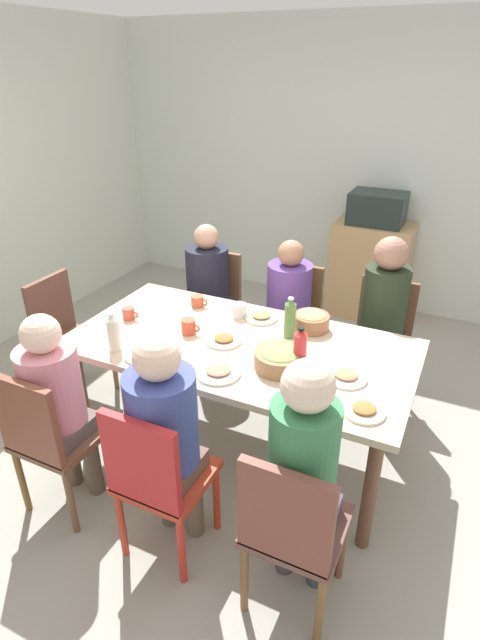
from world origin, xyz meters
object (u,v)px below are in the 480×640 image
object	(u,v)px
bottle_1	(300,350)
chair_4	(381,337)
cup_1	(189,327)
cup_2	(198,301)
person_5	(164,427)
cup_0	(129,313)
person_0	(207,284)
plate_2	(224,340)
plate_1	(218,372)
chair_3	(292,528)
bottle_0	(114,333)
person_4	(383,311)
dining_table	(240,354)
chair_0	(213,302)
bowl_0	(280,358)
chair_6	(65,331)
bottle_2	(290,319)
plate_4	(145,354)
chair_5	(157,476)
side_cabinet	(369,270)
chair_2	(48,435)
person_3	(303,470)
chair_1	(291,318)
plate_0	(346,376)
cup_3	(240,310)
person_2	(55,396)
person_1	(288,301)
microwave	(377,208)
plate_3	(261,317)
plate_5	(364,410)
bowl_1	(311,320)

from	to	relation	value
bottle_1	chair_4	bearing A→B (deg)	75.72
cup_1	cup_2	distance (m)	0.37
person_5	cup_0	world-z (taller)	person_5
person_0	plate_2	distance (m)	1.00
plate_1	cup_1	bearing A→B (deg)	139.11
chair_3	bottle_0	xyz separation A→B (m)	(-1.26, 0.52, 0.35)
person_4	cup_1	size ratio (longest dim) A/B	10.40
bottle_0	dining_table	bearing A→B (deg)	31.06
chair_0	chair_3	bearing A→B (deg)	-53.36
cup_0	bottle_1	world-z (taller)	bottle_1
bowl_0	cup_0	size ratio (longest dim) A/B	2.49
bowl_0	cup_2	world-z (taller)	bowl_0
chair_4	chair_6	distance (m)	2.21
dining_table	bottle_2	distance (m)	0.36
chair_4	plate_4	bearing A→B (deg)	-130.80
chair_5	side_cabinet	xyz separation A→B (m)	(0.28, 3.14, -0.06)
person_4	side_cabinet	world-z (taller)	person_4
chair_4	bowl_0	size ratio (longest dim) A/B	3.28
chair_2	dining_table	bearing A→B (deg)	53.36
dining_table	person_3	size ratio (longest dim) A/B	1.56
cup_1	chair_1	bearing A→B (deg)	70.34
plate_0	cup_1	xyz separation A→B (m)	(-0.97, 0.07, 0.03)
dining_table	chair_0	xyz separation A→B (m)	(-0.66, 0.88, -0.17)
cup_0	chair_3	bearing A→B (deg)	-31.17
cup_1	side_cabinet	bearing A→B (deg)	75.14
chair_1	chair_6	size ratio (longest dim) A/B	1.00
chair_3	bottle_1	distance (m)	0.88
cup_1	person_0	bearing A→B (deg)	112.09
person_5	cup_0	size ratio (longest dim) A/B	10.99
chair_6	plate_4	size ratio (longest dim) A/B	3.93
chair_2	bottle_0	size ratio (longest dim) A/B	3.99
chair_3	bowl_0	xyz separation A→B (m)	(-0.36, 0.74, 0.30)
chair_2	cup_3	distance (m)	1.32
person_2	bottle_1	xyz separation A→B (m)	(1.06, 0.67, 0.18)
chair_2	bottle_1	distance (m)	1.35
chair_1	person_2	world-z (taller)	person_2
plate_2	bowl_0	xyz separation A→B (m)	(0.39, -0.11, 0.04)
chair_1	cup_1	size ratio (longest dim) A/B	7.50
plate_0	plate_1	world-z (taller)	same
person_1	person_2	xyz separation A→B (m)	(-0.66, -1.59, 0.01)
cup_0	microwave	size ratio (longest dim) A/B	0.23
plate_3	plate_5	size ratio (longest dim) A/B	1.04
person_5	bowl_1	world-z (taller)	person_5
person_2	bottle_2	bearing A→B (deg)	47.99
cup_0	person_0	bearing A→B (deg)	82.75
bottle_0	bottle_1	bearing A→B (deg)	13.49
chair_1	person_5	xyz separation A→B (m)	(-0.00, -1.68, 0.22)
person_3	plate_5	bearing A→B (deg)	73.40
bottle_0	cup_1	bearing A→B (deg)	50.45
person_0	microwave	world-z (taller)	microwave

